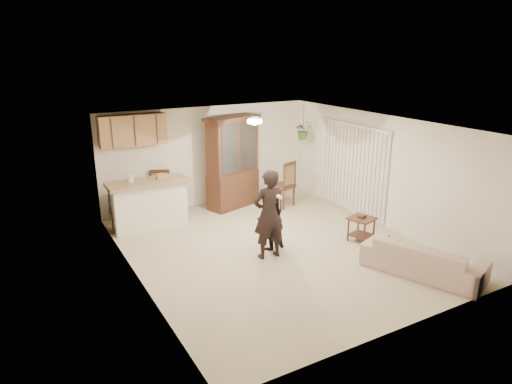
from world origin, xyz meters
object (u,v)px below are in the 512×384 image
side_table (361,229)px  chair_bar (120,219)px  chair_hutch_left (161,204)px  chair_hutch_right (282,193)px  adult (269,213)px  china_hutch (233,163)px  child (270,217)px  sofa (424,255)px

side_table → chair_bar: bearing=144.0°
chair_hutch_left → chair_hutch_right: bearing=9.5°
adult → china_hutch: 3.11m
china_hutch → chair_bar: 3.04m
child → chair_hutch_right: child is taller
sofa → china_hutch: (-1.29, 4.95, 0.77)m
sofa → child: (-1.80, 2.27, 0.31)m
chair_bar → chair_hutch_right: (4.00, -0.36, 0.07)m
child → chair_hutch_left: bearing=-70.7°
adult → sofa: bearing=139.7°
child → chair_hutch_left: child is taller
sofa → chair_bar: (-4.19, 4.71, -0.10)m
sofa → china_hutch: bearing=-6.8°
side_table → chair_hutch_left: size_ratio=0.53×
child → chair_hutch_right: (1.61, 2.09, -0.34)m
sofa → china_hutch: size_ratio=0.82×
sofa → chair_hutch_left: (-3.15, 5.10, -0.05)m
side_table → china_hutch: bearing=111.8°
side_table → chair_bar: size_ratio=0.62×
chair_hutch_left → chair_hutch_right: chair_hutch_right is taller
child → china_hutch: size_ratio=0.59×
child → side_table: (1.83, -0.62, -0.41)m
china_hutch → side_table: size_ratio=3.91×
sofa → adult: (-2.04, 1.94, 0.53)m
sofa → chair_hutch_right: (-0.20, 4.36, -0.03)m
adult → side_table: size_ratio=3.07×
sofa → chair_hutch_right: 4.36m
chair_hutch_left → adult: bearing=-47.1°
child → side_table: child is taller
sofa → china_hutch: 5.17m
chair_bar → chair_hutch_left: (1.05, 0.38, 0.04)m
chair_hutch_left → chair_bar: bearing=-136.2°
adult → side_table: bearing=175.2°
chair_hutch_right → adult: bearing=33.2°
child → chair_hutch_right: 2.66m
sofa → chair_hutch_left: 5.99m
sofa → chair_bar: 6.31m
sofa → chair_hutch_left: bearing=10.3°
child → adult: bearing=48.1°
chair_bar → child: bearing=-37.9°
china_hutch → side_table: (1.32, -3.30, -0.86)m
adult → chair_hutch_left: 3.39m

